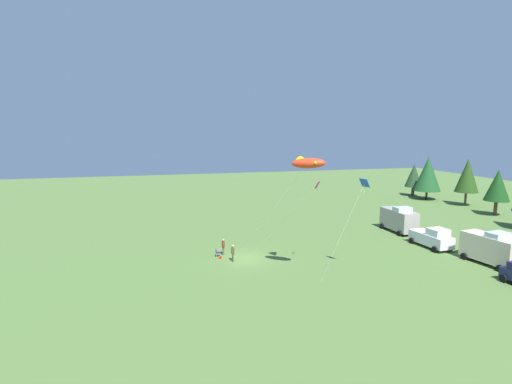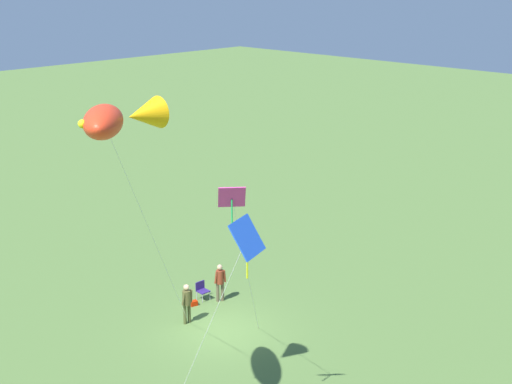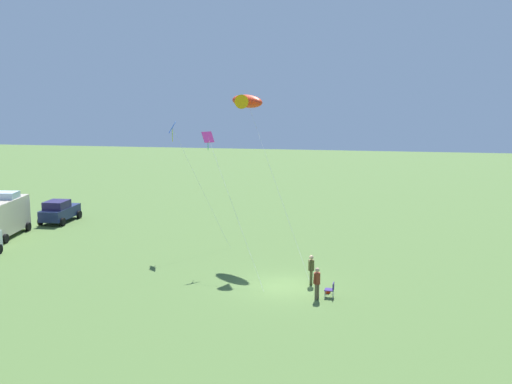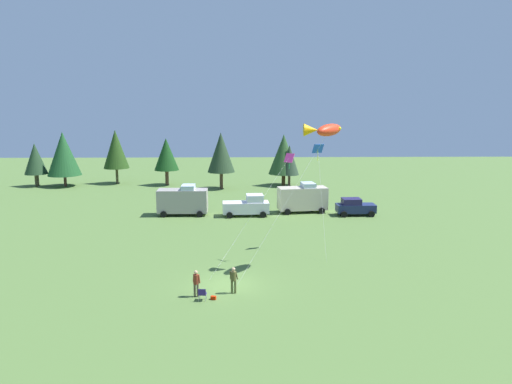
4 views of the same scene
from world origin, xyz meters
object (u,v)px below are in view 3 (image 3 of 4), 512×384
at_px(van_camper_beige, 1,215).
at_px(folding_chair, 331,289).
at_px(kite_diamond_rainbow, 210,143).
at_px(kite_diamond_blue, 174,131).
at_px(car_navy_hatch, 59,211).
at_px(person_spectator, 317,281).
at_px(backpack_on_grass, 328,291).
at_px(kite_large_fish, 246,101).
at_px(person_kite_flyer, 311,268).

bearing_deg(van_camper_beige, folding_chair, -117.34).
xyz_separation_m(kite_diamond_rainbow, kite_diamond_blue, (2.91, 3.34, 0.52)).
xyz_separation_m(van_camper_beige, car_navy_hatch, (5.53, -1.74, -0.69)).
distance_m(person_spectator, backpack_on_grass, 1.53).
relative_size(kite_diamond_rainbow, kite_diamond_blue, 0.95).
xyz_separation_m(person_spectator, car_navy_hatch, (15.15, 22.94, -0.07)).
height_order(folding_chair, car_navy_hatch, car_navy_hatch).
bearing_deg(kite_large_fish, person_kite_flyer, -142.09).
bearing_deg(kite_large_fish, folding_chair, -143.18).
distance_m(person_kite_flyer, kite_diamond_rainbow, 10.36).
relative_size(car_navy_hatch, kite_large_fish, 0.39).
bearing_deg(kite_diamond_rainbow, folding_chair, -125.66).
distance_m(folding_chair, kite_diamond_blue, 16.36).
bearing_deg(van_camper_beige, person_spectator, -118.77).
bearing_deg(backpack_on_grass, kite_diamond_rainbow, 56.93).
xyz_separation_m(backpack_on_grass, kite_large_fish, (7.74, 6.09, 10.15)).
relative_size(person_spectator, kite_diamond_blue, 0.20).
height_order(kite_large_fish, kite_diamond_rainbow, kite_large_fish).
height_order(person_kite_flyer, car_navy_hatch, car_navy_hatch).
xyz_separation_m(car_navy_hatch, kite_diamond_rainbow, (-8.86, -15.52, 6.74)).
height_order(backpack_on_grass, kite_diamond_blue, kite_diamond_blue).
bearing_deg(person_spectator, backpack_on_grass, -90.33).
height_order(person_kite_flyer, folding_chair, person_kite_flyer).
bearing_deg(folding_chair, person_kite_flyer, -53.28).
relative_size(backpack_on_grass, kite_diamond_blue, 0.04).
relative_size(folding_chair, kite_diamond_blue, 0.09).
relative_size(folding_chair, person_spectator, 0.47).
bearing_deg(person_spectator, kite_diamond_blue, -16.35).
relative_size(person_spectator, kite_diamond_rainbow, 0.21).
height_order(person_spectator, kite_diamond_blue, kite_diamond_blue).
relative_size(van_camper_beige, kite_diamond_blue, 0.64).
xyz_separation_m(person_spectator, kite_diamond_blue, (9.19, 10.75, 7.18)).
height_order(kite_diamond_rainbow, kite_diamond_blue, kite_diamond_blue).
bearing_deg(kite_diamond_rainbow, car_navy_hatch, 60.28).
height_order(folding_chair, kite_diamond_blue, kite_diamond_blue).
bearing_deg(kite_diamond_blue, kite_large_fish, -93.71).
relative_size(kite_large_fish, kite_diamond_blue, 1.22).
xyz_separation_m(backpack_on_grass, car_navy_hatch, (14.03, 23.45, 0.84)).
distance_m(backpack_on_grass, car_navy_hatch, 27.34).
bearing_deg(van_camper_beige, kite_diamond_blue, -99.20).
xyz_separation_m(folding_chair, van_camper_beige, (9.17, 25.40, 1.16)).
xyz_separation_m(backpack_on_grass, kite_diamond_rainbow, (5.16, 7.93, 7.58)).
bearing_deg(van_camper_beige, person_kite_flyer, -114.18).
height_order(folding_chair, kite_diamond_rainbow, kite_diamond_rainbow).
height_order(person_kite_flyer, kite_diamond_blue, kite_diamond_blue).
distance_m(kite_large_fish, kite_diamond_rainbow, 4.08).
bearing_deg(car_navy_hatch, van_camper_beige, -18.91).
xyz_separation_m(van_camper_beige, kite_diamond_rainbow, (-3.33, -17.26, 6.05)).
xyz_separation_m(kite_large_fish, kite_diamond_blue, (0.34, 5.17, -2.06)).
relative_size(person_kite_flyer, car_navy_hatch, 0.41).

